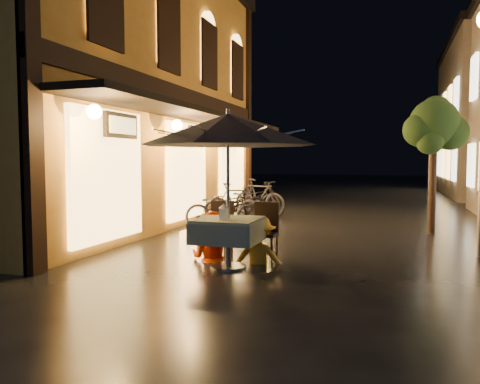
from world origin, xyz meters
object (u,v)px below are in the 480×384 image
(person_orange, at_px, (212,212))
(person_yellow, at_px, (259,217))
(bicycle_0, at_px, (224,210))
(cafe_table, at_px, (228,231))
(table_lantern, at_px, (224,211))
(patio_umbrella, at_px, (228,130))

(person_orange, relative_size, person_yellow, 1.07)
(person_orange, xyz_separation_m, bicycle_0, (-0.93, 3.11, -0.32))
(cafe_table, distance_m, table_lantern, 0.38)
(table_lantern, height_order, person_yellow, person_yellow)
(cafe_table, xyz_separation_m, person_yellow, (0.35, 0.52, 0.17))
(cafe_table, height_order, person_yellow, person_yellow)
(person_orange, bearing_deg, cafe_table, 137.47)
(cafe_table, bearing_deg, patio_umbrella, 41.19)
(cafe_table, xyz_separation_m, patio_umbrella, (0.00, 0.00, 1.56))
(cafe_table, distance_m, bicycle_0, 3.88)
(person_yellow, bearing_deg, person_orange, -6.27)
(table_lantern, distance_m, person_orange, 0.84)
(person_yellow, relative_size, bicycle_0, 0.81)
(patio_umbrella, bearing_deg, person_yellow, 56.41)
(bicycle_0, bearing_deg, patio_umbrella, -170.91)
(table_lantern, height_order, person_orange, person_orange)
(table_lantern, distance_m, person_yellow, 0.82)
(person_orange, height_order, bicycle_0, person_orange)
(cafe_table, relative_size, bicycle_0, 0.53)
(bicycle_0, bearing_deg, table_lantern, -171.90)
(cafe_table, bearing_deg, person_yellow, 56.41)
(person_yellow, xyz_separation_m, bicycle_0, (-1.74, 3.09, -0.26))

